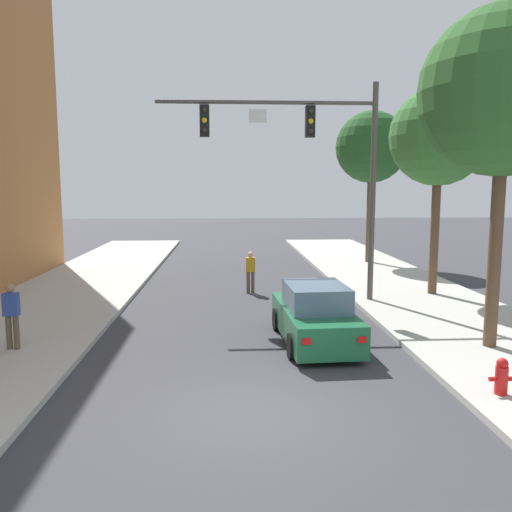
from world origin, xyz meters
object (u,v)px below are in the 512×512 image
object	(u,v)px
traffic_signal_mast	(311,150)
street_tree_third	(371,148)
fire_hydrant	(502,376)
pedestrian_crossing_road	(251,270)
car_lead_green	(315,316)
street_tree_nearest	(505,92)
pedestrian_sidewalk_left_walker	(11,313)
street_tree_second	(439,137)

from	to	relation	value
traffic_signal_mast	street_tree_third	bearing A→B (deg)	63.26
fire_hydrant	pedestrian_crossing_road	bearing A→B (deg)	112.26
car_lead_green	pedestrian_crossing_road	bearing A→B (deg)	101.93
fire_hydrant	street_tree_nearest	world-z (taller)	street_tree_nearest
traffic_signal_mast	street_tree_third	world-z (taller)	street_tree_third
car_lead_green	pedestrian_crossing_road	world-z (taller)	pedestrian_crossing_road
traffic_signal_mast	car_lead_green	size ratio (longest dim) A/B	1.75
traffic_signal_mast	pedestrian_sidewalk_left_walker	xyz separation A→B (m)	(-8.21, -5.18, -4.32)
pedestrian_crossing_road	fire_hydrant	bearing A→B (deg)	-67.74
traffic_signal_mast	street_tree_second	size ratio (longest dim) A/B	1.00
car_lead_green	fire_hydrant	xyz separation A→B (m)	(2.95, -4.02, -0.22)
fire_hydrant	street_tree_second	world-z (taller)	street_tree_second
car_lead_green	street_tree_nearest	size ratio (longest dim) A/B	0.52
street_tree_second	street_tree_third	world-z (taller)	street_tree_third
pedestrian_sidewalk_left_walker	pedestrian_crossing_road	distance (m)	9.50
pedestrian_sidewalk_left_walker	fire_hydrant	size ratio (longest dim) A/B	2.28
traffic_signal_mast	street_tree_nearest	bearing A→B (deg)	-56.69
car_lead_green	pedestrian_sidewalk_left_walker	xyz separation A→B (m)	(-7.60, -0.58, 0.34)
fire_hydrant	street_tree_second	xyz separation A→B (m)	(2.45, 9.49, 5.40)
fire_hydrant	street_tree_nearest	bearing A→B (deg)	66.16
street_tree_second	street_tree_third	size ratio (longest dim) A/B	0.96
traffic_signal_mast	street_tree_nearest	size ratio (longest dim) A/B	0.92
street_tree_third	car_lead_green	bearing A→B (deg)	-110.81
car_lead_green	street_tree_nearest	xyz separation A→B (m)	(4.28, -1.01, 5.62)
fire_hydrant	traffic_signal_mast	bearing A→B (deg)	105.25
pedestrian_crossing_road	fire_hydrant	size ratio (longest dim) A/B	2.28
pedestrian_sidewalk_left_walker	pedestrian_crossing_road	size ratio (longest dim) A/B	1.00
pedestrian_sidewalk_left_walker	street_tree_second	size ratio (longest dim) A/B	0.22
street_tree_third	pedestrian_sidewalk_left_walker	bearing A→B (deg)	-131.74
car_lead_green	pedestrian_sidewalk_left_walker	distance (m)	7.63
pedestrian_crossing_road	traffic_signal_mast	bearing A→B (deg)	-45.12
street_tree_third	street_tree_nearest	bearing A→B (deg)	-93.75
traffic_signal_mast	pedestrian_crossing_road	bearing A→B (deg)	134.88
traffic_signal_mast	street_tree_third	size ratio (longest dim) A/B	0.95
pedestrian_crossing_road	street_tree_nearest	distance (m)	10.94
pedestrian_sidewalk_left_walker	street_tree_third	world-z (taller)	street_tree_third
traffic_signal_mast	pedestrian_sidewalk_left_walker	size ratio (longest dim) A/B	4.60
car_lead_green	street_tree_second	bearing A→B (deg)	45.38
pedestrian_sidewalk_left_walker	street_tree_second	distance (m)	15.14
street_tree_second	street_tree_nearest	bearing A→B (deg)	-99.77
traffic_signal_mast	pedestrian_crossing_road	xyz separation A→B (m)	(-2.00, 2.01, -4.47)
traffic_signal_mast	car_lead_green	distance (m)	6.58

